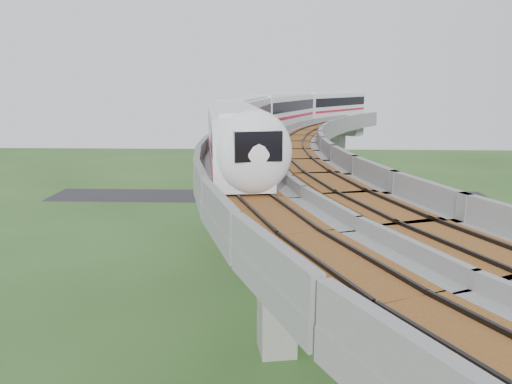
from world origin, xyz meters
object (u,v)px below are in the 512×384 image
metro_train (286,114)px  car_white (428,305)px  car_red (436,269)px  car_dark (476,270)px

metro_train → car_white: 23.74m
car_white → car_red: (2.67, 6.68, 0.03)m
car_red → car_white: bearing=-54.2°
car_red → car_dark: bearing=58.6°
car_white → car_dark: car_dark is taller
metro_train → car_red: 20.46m
metro_train → car_red: (12.00, -11.75, -11.69)m
metro_train → car_dark: (15.18, -11.69, -11.71)m
car_white → car_dark: size_ratio=0.84×
metro_train → car_dark: metro_train is taller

